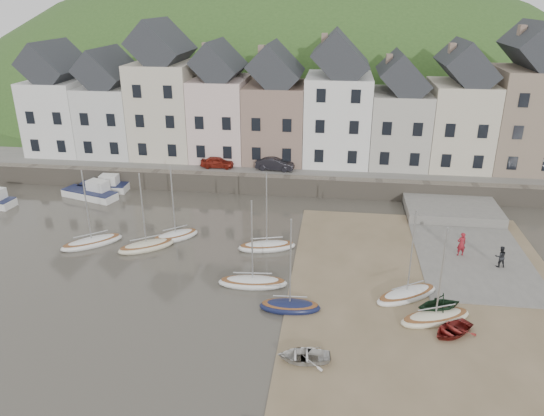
# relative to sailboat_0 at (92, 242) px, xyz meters

# --- Properties ---
(ground) EXTENTS (160.00, 160.00, 0.00)m
(ground) POSITION_rel_sailboat_0_xyz_m (13.81, -3.88, -0.26)
(ground) COLOR #423D34
(ground) RESTS_ON ground
(quay_land) EXTENTS (90.00, 30.00, 1.50)m
(quay_land) POSITION_rel_sailboat_0_xyz_m (13.81, 28.12, 0.49)
(quay_land) COLOR #305120
(quay_land) RESTS_ON ground
(quay_street) EXTENTS (70.00, 7.00, 0.10)m
(quay_street) POSITION_rel_sailboat_0_xyz_m (13.81, 16.62, 1.29)
(quay_street) COLOR slate
(quay_street) RESTS_ON quay_land
(seawall) EXTENTS (70.00, 1.20, 1.80)m
(seawall) POSITION_rel_sailboat_0_xyz_m (13.81, 13.12, 0.64)
(seawall) COLOR slate
(seawall) RESTS_ON ground
(beach) EXTENTS (18.00, 26.00, 0.06)m
(beach) POSITION_rel_sailboat_0_xyz_m (24.81, -3.88, -0.23)
(beach) COLOR brown
(beach) RESTS_ON ground
(slipway) EXTENTS (8.00, 18.00, 0.12)m
(slipway) POSITION_rel_sailboat_0_xyz_m (28.81, 4.12, -0.20)
(slipway) COLOR slate
(slipway) RESTS_ON ground
(hillside) EXTENTS (134.40, 84.00, 84.00)m
(hillside) POSITION_rel_sailboat_0_xyz_m (8.82, 56.11, -18.25)
(hillside) COLOR #305120
(hillside) RESTS_ON ground
(townhouse_terrace) EXTENTS (61.05, 8.00, 13.93)m
(townhouse_terrace) POSITION_rel_sailboat_0_xyz_m (15.57, 20.12, 7.06)
(townhouse_terrace) COLOR silver
(townhouse_terrace) RESTS_ON quay_land
(sailboat_0) EXTENTS (4.60, 4.15, 6.32)m
(sailboat_0) POSITION_rel_sailboat_0_xyz_m (0.00, 0.00, 0.00)
(sailboat_0) COLOR white
(sailboat_0) RESTS_ON ground
(sailboat_1) EXTENTS (3.86, 3.55, 6.32)m
(sailboat_1) POSITION_rel_sailboat_0_xyz_m (6.09, 1.96, 0.01)
(sailboat_1) COLOR white
(sailboat_1) RESTS_ON ground
(sailboat_2) EXTENTS (4.43, 3.67, 6.32)m
(sailboat_2) POSITION_rel_sailboat_0_xyz_m (4.42, -0.07, 0.00)
(sailboat_2) COLOR beige
(sailboat_2) RESTS_ON ground
(sailboat_3) EXTENTS (4.67, 2.62, 6.32)m
(sailboat_3) POSITION_rel_sailboat_0_xyz_m (13.55, 1.10, 0.00)
(sailboat_3) COLOR white
(sailboat_3) RESTS_ON ground
(sailboat_4) EXTENTS (4.76, 1.87, 6.32)m
(sailboat_4) POSITION_rel_sailboat_0_xyz_m (13.37, -4.32, 0.00)
(sailboat_4) COLOR white
(sailboat_4) RESTS_ON ground
(sailboat_5) EXTENTS (3.85, 1.68, 6.32)m
(sailboat_5) POSITION_rel_sailboat_0_xyz_m (16.11, -6.87, 0.01)
(sailboat_5) COLOR #131A3E
(sailboat_5) RESTS_ON ground
(sailboat_6) EXTENTS (4.67, 3.80, 6.32)m
(sailboat_6) POSITION_rel_sailboat_0_xyz_m (23.39, -4.57, 0.00)
(sailboat_6) COLOR white
(sailboat_6) RESTS_ON ground
(sailboat_7) EXTENTS (4.78, 3.19, 6.32)m
(sailboat_7) POSITION_rel_sailboat_0_xyz_m (24.80, -6.93, 0.00)
(sailboat_7) COLOR beige
(sailboat_7) RESTS_ON ground
(motorboat_0) EXTENTS (5.84, 3.33, 1.70)m
(motorboat_0) POSITION_rel_sailboat_0_xyz_m (-4.56, 9.62, 0.32)
(motorboat_0) COLOR white
(motorboat_0) RESTS_ON ground
(motorboat_2) EXTENTS (4.84, 1.91, 1.70)m
(motorboat_2) POSITION_rel_sailboat_0_xyz_m (-4.12, 11.60, 0.32)
(motorboat_2) COLOR white
(motorboat_2) RESTS_ON ground
(rowboat_white) EXTENTS (2.95, 2.23, 0.58)m
(rowboat_white) POSITION_rel_sailboat_0_xyz_m (17.31, -11.60, 0.09)
(rowboat_white) COLOR silver
(rowboat_white) RESTS_ON beach
(rowboat_green) EXTENTS (3.35, 3.13, 1.42)m
(rowboat_green) POSITION_rel_sailboat_0_xyz_m (25.06, -6.28, 0.51)
(rowboat_green) COLOR black
(rowboat_green) RESTS_ON beach
(rowboat_red) EXTENTS (3.35, 3.27, 0.57)m
(rowboat_red) POSITION_rel_sailboat_0_xyz_m (25.53, -8.20, 0.08)
(rowboat_red) COLOR maroon
(rowboat_red) RESTS_ON beach
(person_red) EXTENTS (0.75, 0.57, 1.83)m
(person_red) POSITION_rel_sailboat_0_xyz_m (27.92, 1.76, 0.77)
(person_red) COLOR maroon
(person_red) RESTS_ON slipway
(person_dark) EXTENTS (0.83, 0.69, 1.58)m
(person_dark) POSITION_rel_sailboat_0_xyz_m (30.32, 0.33, 0.65)
(person_dark) COLOR black
(person_dark) RESTS_ON slipway
(car_left) EXTENTS (3.40, 1.44, 1.15)m
(car_left) POSITION_rel_sailboat_0_xyz_m (6.38, 15.62, 1.91)
(car_left) COLOR maroon
(car_left) RESTS_ON quay_street
(car_right) EXTENTS (3.94, 1.68, 1.26)m
(car_right) POSITION_rel_sailboat_0_xyz_m (12.33, 15.62, 1.97)
(car_right) COLOR black
(car_right) RESTS_ON quay_street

